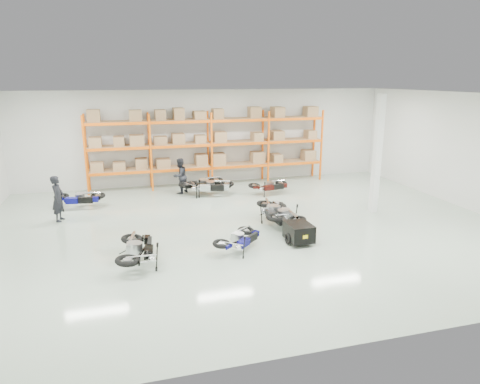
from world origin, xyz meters
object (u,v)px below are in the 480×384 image
object	(u,v)px
person_back	(180,176)
moto_blue_centre	(240,236)
moto_touring_right	(281,211)
moto_back_b	(209,183)
moto_back_d	(270,183)
person_left	(58,199)
trailer	(299,232)
moto_back_c	(204,181)
moto_silver_left	(277,207)
moto_black_far_left	(138,245)
moto_back_a	(78,195)

from	to	relation	value
person_back	moto_blue_centre	bearing A→B (deg)	54.97
moto_touring_right	person_back	distance (m)	6.10
moto_back_b	moto_back_d	size ratio (longest dim) A/B	1.16
moto_back_d	person_left	distance (m)	8.70
moto_back_b	person_back	bearing A→B (deg)	72.34
trailer	person_back	distance (m)	7.57
moto_back_c	person_left	distance (m)	6.20
moto_back_c	person_left	bearing A→B (deg)	92.47
moto_silver_left	person_left	xyz separation A→B (m)	(-7.50, 2.40, 0.24)
moto_blue_centre	moto_back_c	size ratio (longest dim) A/B	0.84
moto_blue_centre	moto_touring_right	bearing A→B (deg)	-90.87
moto_silver_left	moto_back_d	distance (m)	4.00
moto_back_c	person_back	size ratio (longest dim) A/B	1.19
moto_black_far_left	moto_back_a	distance (m)	6.44
moto_black_far_left	moto_touring_right	xyz separation A→B (m)	(4.91, 1.86, 0.01)
trailer	moto_back_c	size ratio (longest dim) A/B	0.82
moto_back_c	moto_touring_right	bearing A→B (deg)	179.79
moto_touring_right	trailer	distance (m)	1.61
moto_blue_centre	trailer	distance (m)	1.94
moto_back_a	moto_back_d	distance (m)	8.04
moto_touring_right	moto_back_d	xyz separation A→B (m)	(1.06, 4.22, -0.09)
moto_black_far_left	moto_silver_left	bearing A→B (deg)	-149.54
moto_back_c	moto_back_d	world-z (taller)	moto_back_c
trailer	person_back	world-z (taller)	person_back
moto_blue_centre	moto_back_a	bearing A→B (deg)	-1.05
moto_black_far_left	trailer	bearing A→B (deg)	-170.93
moto_back_a	person_left	xyz separation A→B (m)	(-0.53, -1.47, 0.31)
moto_blue_centre	person_back	world-z (taller)	person_back
moto_blue_centre	moto_black_far_left	distance (m)	2.97
moto_black_far_left	person_left	xyz separation A→B (m)	(-2.60, 4.62, 0.27)
moto_back_a	person_left	distance (m)	1.60
moto_silver_left	moto_back_b	bearing A→B (deg)	-63.33
moto_back_a	trailer	bearing A→B (deg)	-119.26
moto_back_c	moto_back_a	bearing A→B (deg)	79.69
moto_blue_centre	moto_back_b	world-z (taller)	moto_back_b
moto_silver_left	moto_back_d	bearing A→B (deg)	-98.92
moto_back_b	trailer	bearing A→B (deg)	-150.56
moto_back_a	person_back	distance (m)	4.40
moto_black_far_left	moto_back_a	bearing A→B (deg)	-65.24
person_left	moto_touring_right	bearing A→B (deg)	-97.27
moto_silver_left	person_back	distance (m)	5.78
moto_black_far_left	trailer	distance (m)	4.92
moto_touring_right	person_back	world-z (taller)	person_back
moto_back_b	moto_back_d	bearing A→B (deg)	-84.62
moto_blue_centre	moto_back_b	distance (m)	6.36
moto_silver_left	moto_back_a	distance (m)	7.97
moto_back_a	moto_back_d	world-z (taller)	moto_back_a
trailer	moto_back_d	size ratio (longest dim) A/B	0.97
moto_blue_centre	person_back	distance (m)	7.16
moto_back_c	person_left	xyz separation A→B (m)	(-5.75, -2.30, 0.26)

